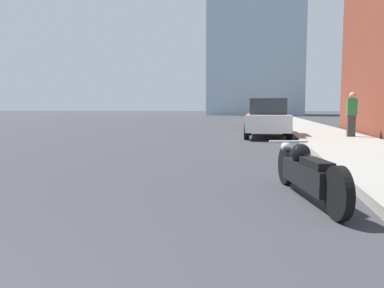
# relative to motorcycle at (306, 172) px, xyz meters

# --- Properties ---
(sidewalk) EXTENTS (2.89, 240.00, 0.15)m
(sidewalk) POSITION_rel_motorcycle_xyz_m (2.17, 35.16, -0.29)
(sidewalk) COLOR gray
(sidewalk) RESTS_ON ground_plane
(motorcycle) EXTENTS (0.84, 2.57, 0.74)m
(motorcycle) POSITION_rel_motorcycle_xyz_m (0.00, 0.00, 0.00)
(motorcycle) COLOR black
(motorcycle) RESTS_ON ground_plane
(parked_car_white) EXTENTS (1.86, 4.52, 1.65)m
(parked_car_white) POSITION_rel_motorcycle_xyz_m (-0.36, 11.14, 0.46)
(parked_car_white) COLOR silver
(parked_car_white) RESTS_ON ground_plane
(parked_car_red) EXTENTS (2.14, 4.10, 1.71)m
(parked_car_red) POSITION_rel_motorcycle_xyz_m (-0.68, 22.18, 0.48)
(parked_car_red) COLOR red
(parked_car_red) RESTS_ON ground_plane
(parked_car_silver) EXTENTS (2.02, 4.63, 1.54)m
(parked_car_silver) POSITION_rel_motorcycle_xyz_m (-0.55, 34.93, 0.41)
(parked_car_silver) COLOR #BCBCC1
(parked_car_silver) RESTS_ON ground_plane
(parked_car_black) EXTENTS (2.01, 4.36, 1.61)m
(parked_car_black) POSITION_rel_motorcycle_xyz_m (-0.66, 46.63, 0.46)
(parked_car_black) COLOR black
(parked_car_black) RESTS_ON ground_plane
(pedestrian) EXTENTS (0.36, 0.24, 1.72)m
(pedestrian) POSITION_rel_motorcycle_xyz_m (2.82, 10.17, 0.67)
(pedestrian) COLOR #38383D
(pedestrian) RESTS_ON sidewalk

